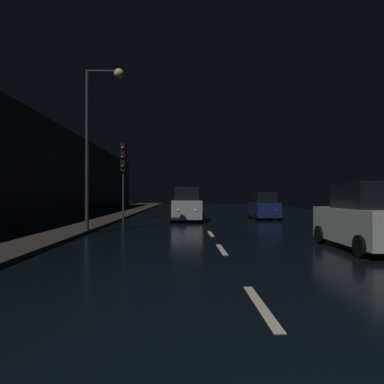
{
  "coord_description": "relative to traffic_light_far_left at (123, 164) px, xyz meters",
  "views": [
    {
      "loc": [
        -1.18,
        -2.37,
        1.7
      ],
      "look_at": [
        -0.76,
        15.89,
        1.87
      ],
      "focal_mm": 32.86,
      "sensor_mm": 36.0,
      "label": 1
    }
  ],
  "objects": [
    {
      "name": "lane_centerline",
      "position": [
        5.28,
        -6.98,
        -3.8
      ],
      "size": [
        0.16,
        23.48,
        0.01
      ],
      "color": "beige",
      "rests_on": "ground"
    },
    {
      "name": "building_facade_left",
      "position": [
        -4.9,
        -0.43,
        -0.5
      ],
      "size": [
        0.8,
        63.0,
        6.6
      ],
      "primitive_type": "cube",
      "color": "#2D2B28",
      "rests_on": "ground"
    },
    {
      "name": "streetlamp_overhead",
      "position": [
        0.25,
        -8.14,
        1.05
      ],
      "size": [
        1.7,
        0.44,
        7.35
      ],
      "color": "#2D2D30",
      "rests_on": "ground"
    },
    {
      "name": "sidewalk_left",
      "position": [
        -2.3,
        3.07,
        -3.73
      ],
      "size": [
        4.4,
        84.0,
        0.15
      ],
      "primitive_type": "cube",
      "color": "#33302D",
      "rests_on": "ground"
    },
    {
      "name": "traffic_light_far_left",
      "position": [
        0.0,
        0.0,
        0.0
      ],
      "size": [
        0.34,
        0.47,
        5.2
      ],
      "rotation": [
        0.0,
        0.0,
        -1.67
      ],
      "color": "#38383A",
      "rests_on": "ground"
    },
    {
      "name": "car_parked_right_near",
      "position": [
        9.76,
        -13.01,
        -2.84
      ],
      "size": [
        1.93,
        4.18,
        2.1
      ],
      "rotation": [
        0.0,
        0.0,
        1.57
      ],
      "color": "silver",
      "rests_on": "ground"
    },
    {
      "name": "ground",
      "position": [
        5.28,
        3.07,
        -3.81
      ],
      "size": [
        27.55,
        84.0,
        0.02
      ],
      "primitive_type": "cube",
      "color": "black"
    },
    {
      "name": "car_parked_right_far",
      "position": [
        9.76,
        0.94,
        -2.93
      ],
      "size": [
        1.76,
        3.8,
        1.92
      ],
      "rotation": [
        0.0,
        0.0,
        1.57
      ],
      "color": "#141E51",
      "rests_on": "ground"
    },
    {
      "name": "car_approaching_headlights",
      "position": [
        4.28,
        -0.78,
        -2.78
      ],
      "size": [
        2.05,
        4.43,
        2.23
      ],
      "rotation": [
        0.0,
        0.0,
        -1.57
      ],
      "color": "#A5A8AD",
      "rests_on": "ground"
    }
  ]
}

